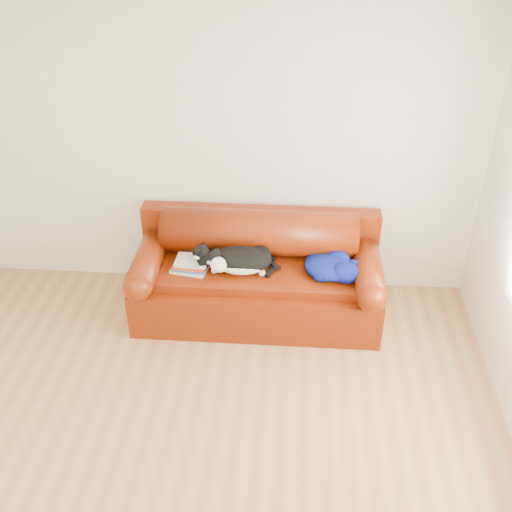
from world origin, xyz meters
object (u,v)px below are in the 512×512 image
(cat, at_px, (241,261))
(blanket, at_px, (331,266))
(sofa_base, at_px, (257,290))
(book_stack, at_px, (191,264))

(cat, xyz_separation_m, blanket, (0.76, 0.03, -0.03))
(blanket, bearing_deg, sofa_base, 174.41)
(sofa_base, distance_m, cat, 0.40)
(book_stack, bearing_deg, blanket, 1.48)
(sofa_base, bearing_deg, cat, -146.24)
(cat, bearing_deg, blanket, -17.63)
(book_stack, height_order, blanket, blanket)
(cat, bearing_deg, book_stack, 160.79)
(sofa_base, height_order, blanket, blanket)
(book_stack, height_order, cat, cat)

